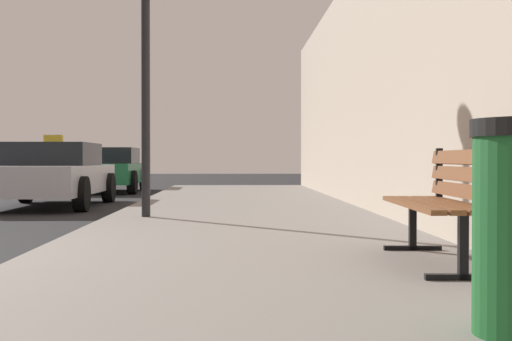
{
  "coord_description": "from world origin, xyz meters",
  "views": [
    {
      "loc": [
        3.76,
        -5.88,
        0.95
      ],
      "look_at": [
        3.99,
        1.3,
        0.83
      ],
      "focal_mm": 50.44,
      "sensor_mm": 36.0,
      "label": 1
    }
  ],
  "objects_px": {
    "bench": "(446,196)",
    "street_lamp": "(146,22)",
    "car_silver": "(51,174)",
    "car_green": "(107,170)"
  },
  "relations": [
    {
      "from": "bench",
      "to": "car_silver",
      "type": "bearing_deg",
      "value": 122.39
    },
    {
      "from": "street_lamp",
      "to": "car_green",
      "type": "distance_m",
      "value": 11.16
    },
    {
      "from": "bench",
      "to": "car_silver",
      "type": "distance_m",
      "value": 10.37
    },
    {
      "from": "bench",
      "to": "street_lamp",
      "type": "height_order",
      "value": "street_lamp"
    },
    {
      "from": "bench",
      "to": "street_lamp",
      "type": "relative_size",
      "value": 0.47
    },
    {
      "from": "bench",
      "to": "car_green",
      "type": "bearing_deg",
      "value": 111.01
    },
    {
      "from": "street_lamp",
      "to": "car_silver",
      "type": "bearing_deg",
      "value": 118.36
    },
    {
      "from": "bench",
      "to": "street_lamp",
      "type": "distance_m",
      "value": 5.74
    },
    {
      "from": "bench",
      "to": "street_lamp",
      "type": "bearing_deg",
      "value": 124.23
    },
    {
      "from": "bench",
      "to": "car_green",
      "type": "relative_size",
      "value": 0.44
    }
  ]
}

